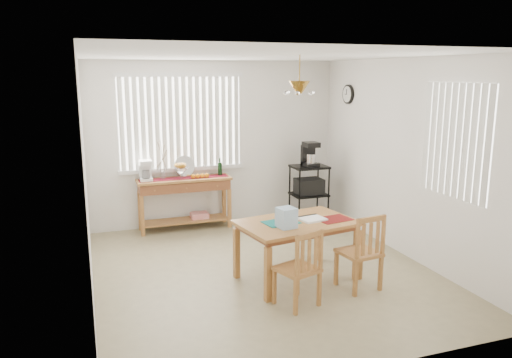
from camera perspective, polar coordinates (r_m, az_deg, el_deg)
name	(u,v)px	position (r m, az deg, el deg)	size (l,w,h in m)	color
ground	(263,271)	(6.29, 0.79, -10.51)	(4.00, 4.50, 0.01)	tan
room_shell	(263,135)	(5.87, 0.81, 5.05)	(4.20, 4.70, 2.70)	white
sideboard	(185,191)	(7.83, -8.11, -1.36)	(1.44, 0.41, 0.81)	#AF753B
sideboard_items	(170,171)	(7.73, -9.84, 0.92)	(1.37, 0.34, 0.62)	maroon
wire_cart	(309,189)	(8.14, 6.07, -1.09)	(0.56, 0.44, 0.94)	black
cart_items	(309,155)	(8.05, 6.13, 2.78)	(0.22, 0.27, 0.39)	black
dining_table	(297,228)	(5.88, 4.68, -5.60)	(1.45, 1.07, 0.71)	#AF753B
table_items	(293,218)	(5.67, 4.26, -4.50)	(1.08, 0.48, 0.23)	#136E6B
chair_left	(299,269)	(5.27, 4.99, -10.20)	(0.50, 0.50, 0.84)	#AF753B
chair_right	(361,252)	(5.76, 11.93, -8.20)	(0.46, 0.46, 0.89)	#AF753B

